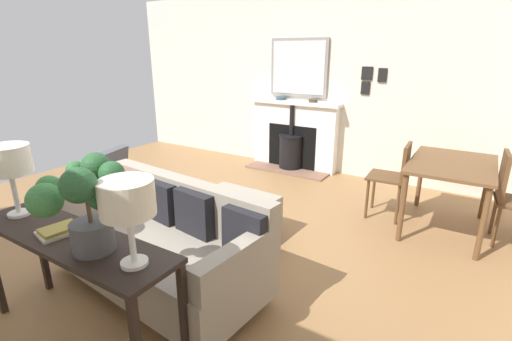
% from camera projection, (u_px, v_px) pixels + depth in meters
% --- Properties ---
extents(ground_plane, '(5.49, 6.31, 0.01)m').
position_uv_depth(ground_plane, '(183.00, 232.00, 3.80)').
color(ground_plane, olive).
extents(wall_left, '(0.12, 6.31, 2.63)m').
position_uv_depth(wall_left, '(302.00, 83.00, 5.61)').
color(wall_left, silver).
rests_on(wall_left, ground).
extents(fireplace, '(0.53, 1.44, 1.05)m').
position_uv_depth(fireplace, '(293.00, 139.00, 5.73)').
color(fireplace, brown).
rests_on(fireplace, ground).
extents(mirror_over_mantel, '(0.04, 0.92, 0.84)m').
position_uv_depth(mirror_over_mantel, '(299.00, 68.00, 5.47)').
color(mirror_over_mantel, gray).
extents(mantel_bowl_near, '(0.16, 0.16, 0.05)m').
position_uv_depth(mantel_bowl_near, '(281.00, 98.00, 5.66)').
color(mantel_bowl_near, '#334C56').
rests_on(mantel_bowl_near, fireplace).
extents(mantel_bowl_far, '(0.13, 0.13, 0.05)m').
position_uv_depth(mantel_bowl_far, '(313.00, 100.00, 5.39)').
color(mantel_bowl_far, '#47382D').
rests_on(mantel_bowl_far, fireplace).
extents(sofa, '(0.94, 1.81, 0.81)m').
position_uv_depth(sofa, '(162.00, 243.00, 2.84)').
color(sofa, '#B2B2B7').
rests_on(sofa, ground).
extents(ottoman, '(0.72, 0.80, 0.40)m').
position_uv_depth(ottoman, '(232.00, 213.00, 3.65)').
color(ottoman, '#B2B2B7').
rests_on(ottoman, ground).
extents(armchair_accent, '(0.79, 0.73, 0.78)m').
position_uv_depth(armchair_accent, '(97.00, 179.00, 4.02)').
color(armchair_accent, '#4C3321').
rests_on(armchair_accent, ground).
extents(console_table, '(0.39, 1.50, 0.74)m').
position_uv_depth(console_table, '(72.00, 250.00, 2.20)').
color(console_table, black).
rests_on(console_table, ground).
extents(table_lamp_near_end, '(0.27, 0.27, 0.48)m').
position_uv_depth(table_lamp_near_end, '(8.00, 162.00, 2.34)').
color(table_lamp_near_end, white).
rests_on(table_lamp_near_end, console_table).
extents(table_lamp_far_end, '(0.27, 0.27, 0.46)m').
position_uv_depth(table_lamp_far_end, '(127.00, 200.00, 1.78)').
color(table_lamp_far_end, white).
rests_on(table_lamp_far_end, console_table).
extents(potted_plant, '(0.48, 0.46, 0.54)m').
position_uv_depth(potted_plant, '(82.00, 200.00, 1.89)').
color(potted_plant, '#4C4C51').
rests_on(potted_plant, console_table).
extents(book_stack, '(0.28, 0.22, 0.04)m').
position_uv_depth(book_stack, '(60.00, 230.00, 2.21)').
color(book_stack, beige).
rests_on(book_stack, console_table).
extents(dining_table, '(1.11, 0.76, 0.73)m').
position_uv_depth(dining_table, '(451.00, 171.00, 3.66)').
color(dining_table, brown).
rests_on(dining_table, ground).
extents(dining_chair_near_fireplace, '(0.42, 0.42, 0.85)m').
position_uv_depth(dining_chair_near_fireplace, '(395.00, 174.00, 3.97)').
color(dining_chair_near_fireplace, brown).
rests_on(dining_chair_near_fireplace, ground).
extents(dining_chair_by_back_wall, '(0.43, 0.43, 0.89)m').
position_uv_depth(dining_chair_by_back_wall, '(511.00, 192.00, 3.44)').
color(dining_chair_by_back_wall, brown).
rests_on(dining_chair_by_back_wall, ground).
extents(photo_gallery_row, '(0.02, 0.34, 0.37)m').
position_uv_depth(photo_gallery_row, '(371.00, 78.00, 4.97)').
color(photo_gallery_row, black).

